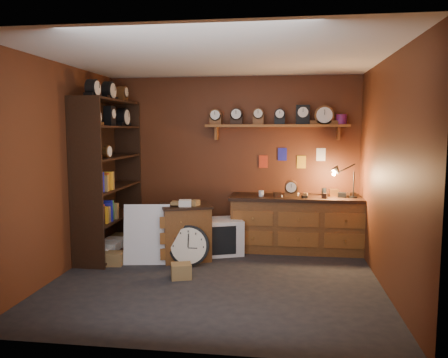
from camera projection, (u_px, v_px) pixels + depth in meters
floor at (216, 280)px, 5.44m from camera, size 4.00×4.00×0.00m
room_shell at (221, 141)px, 5.34m from camera, size 4.02×3.62×2.71m
shelving_unit at (107, 171)px, 6.50m from camera, size 0.47×1.60×2.58m
workbench at (298, 220)px, 6.70m from camera, size 2.08×0.66×1.36m
low_cabinet at (186, 230)px, 6.28m from camera, size 0.86×0.80×0.88m
big_round_clock at (189, 246)px, 5.98m from camera, size 0.56×0.18×0.56m
white_panel at (147, 263)px, 6.11m from camera, size 0.66×0.27×0.84m
mini_fridge at (224, 236)px, 6.57m from camera, size 0.65×0.67×0.52m
floor_box_a at (113, 259)px, 6.03m from camera, size 0.32×0.28×0.17m
floor_box_b at (105, 258)px, 6.11m from camera, size 0.22×0.27×0.13m
floor_box_c at (181, 271)px, 5.48m from camera, size 0.30×0.27×0.19m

